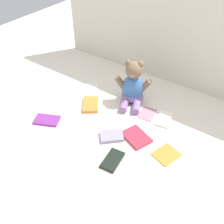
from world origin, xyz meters
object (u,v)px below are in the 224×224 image
object	(u,v)px
book_case_3	(164,119)
book_case_5	(112,136)
book_case_2	(147,113)
book_case_7	(113,160)
book_case_4	(91,104)
book_case_8	(92,87)
book_case_1	(166,154)
book_case_0	(47,120)
book_case_6	(136,137)
teddy_bear	(133,87)

from	to	relation	value
book_case_3	book_case_5	bearing A→B (deg)	47.93
book_case_2	book_case_7	distance (m)	0.37
book_case_4	book_case_8	world-z (taller)	book_case_4
book_case_5	book_case_1	bearing A→B (deg)	-121.78
book_case_4	book_case_0	bearing A→B (deg)	-151.37
book_case_2	book_case_8	bearing A→B (deg)	-13.66
book_case_1	book_case_6	distance (m)	0.17
book_case_7	book_case_8	world-z (taller)	book_case_7
teddy_bear	book_case_4	xyz separation A→B (m)	(-0.17, -0.17, -0.08)
book_case_1	book_case_8	xyz separation A→B (m)	(-0.61, 0.23, -0.00)
book_case_2	teddy_bear	bearing A→B (deg)	-32.32
book_case_1	book_case_5	distance (m)	0.27
book_case_7	book_case_0	bearing A→B (deg)	-9.68
book_case_4	book_case_7	distance (m)	0.41
book_case_1	book_case_3	bearing A→B (deg)	136.18
book_case_0	book_case_5	size ratio (longest dim) A/B	1.16
book_case_7	book_case_1	bearing A→B (deg)	-143.81
teddy_bear	book_case_0	bearing A→B (deg)	-148.03
book_case_0	book_case_6	xyz separation A→B (m)	(0.45, 0.16, 0.00)
book_case_6	book_case_8	xyz separation A→B (m)	(-0.44, 0.22, -0.00)
teddy_bear	book_case_3	xyz separation A→B (m)	(0.23, -0.04, -0.09)
book_case_1	book_case_4	distance (m)	0.51
book_case_6	book_case_7	bearing A→B (deg)	16.56
book_case_3	book_case_5	size ratio (longest dim) A/B	1.10
teddy_bear	book_case_5	size ratio (longest dim) A/B	2.27
book_case_3	book_case_5	world-z (taller)	book_case_5
book_case_0	book_case_4	xyz separation A→B (m)	(0.11, 0.23, 0.00)
book_case_0	book_case_2	distance (m)	0.53
book_case_8	book_case_5	bearing A→B (deg)	97.28
book_case_1	book_case_2	world-z (taller)	book_case_1
book_case_4	book_case_7	xyz separation A→B (m)	(0.32, -0.25, -0.00)
book_case_3	book_case_6	size ratio (longest dim) A/B	0.90
book_case_1	book_case_5	world-z (taller)	book_case_5
book_case_2	book_case_3	world-z (taller)	book_case_3
book_case_1	book_case_4	world-z (taller)	book_case_4
book_case_0	book_case_6	bearing A→B (deg)	84.76
book_case_6	book_case_3	bearing A→B (deg)	-173.86
teddy_bear	book_case_7	world-z (taller)	teddy_bear
book_case_2	book_case_5	bearing A→B (deg)	67.28
book_case_4	book_case_8	distance (m)	0.18
book_case_2	book_case_6	distance (m)	0.19
teddy_bear	book_case_5	distance (m)	0.33
teddy_bear	book_case_7	distance (m)	0.46
book_case_0	book_case_7	bearing A→B (deg)	62.25
book_case_4	book_case_6	size ratio (longest dim) A/B	0.99
book_case_2	book_case_4	xyz separation A→B (m)	(-0.30, -0.12, 0.00)
book_case_3	book_case_7	xyz separation A→B (m)	(-0.07, -0.38, 0.00)
teddy_bear	book_case_3	world-z (taller)	teddy_bear
book_case_0	book_case_2	world-z (taller)	book_case_0
book_case_1	book_case_2	xyz separation A→B (m)	(-0.21, 0.20, -0.00)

